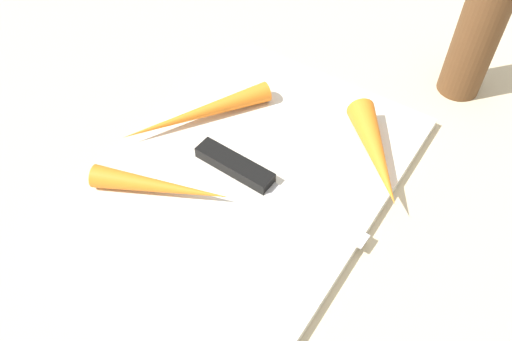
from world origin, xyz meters
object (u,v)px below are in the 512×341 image
at_px(knife, 245,171).
at_px(carrot_longest, 198,113).
at_px(pepper_grinder, 480,28).
at_px(carrot_shortest, 376,153).
at_px(cutting_board, 256,174).
at_px(carrot_medium, 161,186).

distance_m(knife, carrot_longest, 0.10).
bearing_deg(pepper_grinder, knife, 153.77).
relative_size(carrot_longest, carrot_shortest, 1.28).
height_order(knife, carrot_shortest, carrot_shortest).
bearing_deg(carrot_shortest, pepper_grinder, 130.43).
height_order(cutting_board, carrot_shortest, carrot_shortest).
height_order(cutting_board, knife, knife).
bearing_deg(pepper_grinder, carrot_longest, 136.45).
bearing_deg(carrot_medium, knife, 28.13).
xyz_separation_m(carrot_longest, carrot_shortest, (0.05, -0.19, 0.00)).
relative_size(cutting_board, carrot_shortest, 2.65).
xyz_separation_m(carrot_longest, pepper_grinder, (0.24, -0.22, 0.06)).
relative_size(carrot_longest, pepper_grinder, 0.99).
xyz_separation_m(carrot_medium, carrot_shortest, (0.16, -0.16, 0.00)).
relative_size(carrot_shortest, pepper_grinder, 0.77).
bearing_deg(pepper_grinder, carrot_shortest, 170.79).
bearing_deg(knife, carrot_longest, 159.92).
bearing_deg(carrot_longest, carrot_shortest, 135.46).
bearing_deg(cutting_board, carrot_longest, 75.09).
height_order(carrot_longest, carrot_shortest, carrot_shortest).
bearing_deg(carrot_medium, cutting_board, 29.48).
bearing_deg(carrot_medium, carrot_longest, 85.83).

